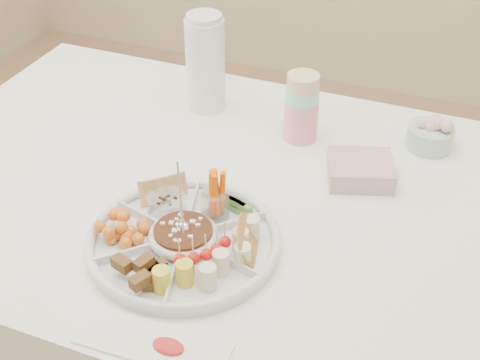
% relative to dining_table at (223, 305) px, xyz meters
% --- Properties ---
extents(dining_table, '(1.52, 1.02, 0.76)m').
position_rel_dining_table_xyz_m(dining_table, '(0.00, 0.00, 0.00)').
color(dining_table, white).
rests_on(dining_table, floor).
extents(party_tray, '(0.46, 0.46, 0.04)m').
position_rel_dining_table_xyz_m(party_tray, '(0.01, -0.21, 0.40)').
color(party_tray, silver).
rests_on(party_tray, dining_table).
extents(bean_dip, '(0.14, 0.14, 0.04)m').
position_rel_dining_table_xyz_m(bean_dip, '(0.01, -0.21, 0.41)').
color(bean_dip, black).
rests_on(bean_dip, party_tray).
extents(tortillas, '(0.13, 0.13, 0.07)m').
position_rel_dining_table_xyz_m(tortillas, '(0.14, -0.17, 0.42)').
color(tortillas, '#A36C43').
rests_on(tortillas, party_tray).
extents(carrot_cucumber, '(0.15, 0.15, 0.11)m').
position_rel_dining_table_xyz_m(carrot_cucumber, '(0.04, -0.08, 0.44)').
color(carrot_cucumber, '#FF5E00').
rests_on(carrot_cucumber, party_tray).
extents(pita_raisins, '(0.14, 0.14, 0.06)m').
position_rel_dining_table_xyz_m(pita_raisins, '(-0.08, -0.12, 0.42)').
color(pita_raisins, tan).
rests_on(pita_raisins, party_tray).
extents(cherries, '(0.14, 0.14, 0.05)m').
position_rel_dining_table_xyz_m(cherries, '(-0.11, -0.24, 0.42)').
color(cherries, orange).
rests_on(cherries, party_tray).
extents(granola_chunks, '(0.12, 0.12, 0.04)m').
position_rel_dining_table_xyz_m(granola_chunks, '(-0.02, -0.33, 0.42)').
color(granola_chunks, brown).
rests_on(granola_chunks, party_tray).
extents(banana_tomato, '(0.13, 0.13, 0.09)m').
position_rel_dining_table_xyz_m(banana_tomato, '(0.10, -0.30, 0.44)').
color(banana_tomato, '#DED089').
rests_on(banana_tomato, party_tray).
extents(cup_stack, '(0.09, 0.09, 0.23)m').
position_rel_dining_table_xyz_m(cup_stack, '(0.10, 0.26, 0.49)').
color(cup_stack, '#ADC9A8').
rests_on(cup_stack, dining_table).
extents(thermos, '(0.11, 0.11, 0.26)m').
position_rel_dining_table_xyz_m(thermos, '(-0.18, 0.32, 0.51)').
color(thermos, silver).
rests_on(thermos, dining_table).
extents(flower_bowl, '(0.13, 0.13, 0.08)m').
position_rel_dining_table_xyz_m(flower_bowl, '(0.40, 0.34, 0.42)').
color(flower_bowl, '#B3CDBA').
rests_on(flower_bowl, dining_table).
extents(napkin_stack, '(0.18, 0.16, 0.05)m').
position_rel_dining_table_xyz_m(napkin_stack, '(0.28, 0.15, 0.40)').
color(napkin_stack, '#C09897').
rests_on(napkin_stack, dining_table).
extents(placemat, '(0.27, 0.10, 0.01)m').
position_rel_dining_table_xyz_m(placemat, '(0.07, -0.45, 0.38)').
color(placemat, white).
rests_on(placemat, dining_table).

